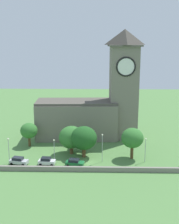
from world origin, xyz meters
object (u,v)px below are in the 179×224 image
object	(u,v)px
streetlamp_west_end	(9,146)
tree_by_tower	(84,138)
car_white	(47,161)
car_green	(75,162)
tree_churchyard	(132,138)
streetlamp_central	(102,144)
streetlamp_west_mid	(54,147)
church	(96,104)
tree_riverside_east	(71,137)
tree_riverside_west	(29,131)
car_silver	(19,161)
streetlamp_east_mid	(145,146)

from	to	relation	value
streetlamp_west_end	tree_by_tower	bearing A→B (deg)	13.99
car_white	car_green	distance (m)	6.96
tree_by_tower	tree_churchyard	bearing A→B (deg)	-3.28
streetlamp_central	streetlamp_west_mid	bearing A→B (deg)	-176.29
streetlamp_west_end	church	bearing A→B (deg)	44.83
church	tree_churchyard	bearing A→B (deg)	-62.11
tree_riverside_east	tree_riverside_west	bearing A→B (deg)	156.12
car_silver	car_white	bearing A→B (deg)	-0.48
streetlamp_central	tree_by_tower	xyz separation A→B (m)	(-4.76, 3.12, 0.34)
car_green	streetlamp_east_mid	world-z (taller)	streetlamp_east_mid
car_silver	tree_riverside_west	size ratio (longest dim) A/B	0.70
tree_riverside_west	tree_churchyard	xyz separation A→B (m)	(28.68, -8.58, 0.92)
tree_churchyard	tree_riverside_east	bearing A→B (deg)	169.53
church	tree_by_tower	xyz separation A→B (m)	(-3.19, -16.90, -5.33)
streetlamp_east_mid	tree_by_tower	xyz separation A→B (m)	(-15.56, 2.95, 0.93)
streetlamp_west_mid	tree_by_tower	world-z (taller)	tree_by_tower
streetlamp_west_mid	tree_riverside_west	distance (m)	14.79
church	streetlamp_west_end	xyz separation A→B (m)	(-21.62, -21.50, -6.12)
car_white	streetlamp_west_end	bearing A→B (deg)	175.61
tree_churchyard	streetlamp_west_end	bearing A→B (deg)	-172.86
car_white	car_green	size ratio (longest dim) A/B	0.90
streetlamp_west_mid	tree_by_tower	bearing A→B (deg)	28.34
church	streetlamp_west_mid	xyz separation A→B (m)	(-10.41, -20.80, -6.39)
car_white	streetlamp_west_mid	world-z (taller)	streetlamp_west_mid
tree_riverside_east	car_silver	bearing A→B (deg)	-149.10
car_silver	streetlamp_east_mid	bearing A→B (deg)	4.20
church	streetlamp_east_mid	xyz separation A→B (m)	(12.37, -19.85, -6.26)
streetlamp_west_end	streetlamp_central	bearing A→B (deg)	3.63
streetlamp_west_end	tree_by_tower	world-z (taller)	tree_by_tower
streetlamp_central	tree_churchyard	bearing A→B (deg)	17.24
streetlamp_west_end	tree_riverside_east	bearing A→B (deg)	24.47
car_white	tree_riverside_west	size ratio (longest dim) A/B	0.62
church	car_silver	xyz separation A→B (m)	(-19.15, -22.17, -9.61)
streetlamp_west_mid	tree_riverside_east	xyz separation A→B (m)	(3.78, 6.13, 0.51)
car_green	tree_riverside_west	distance (m)	19.95
car_white	tree_riverside_west	xyz separation A→B (m)	(-7.21, 13.19, 3.69)
car_green	streetlamp_west_mid	distance (m)	6.43
tree_riverside_west	tree_riverside_east	distance (m)	13.92
streetlamp_central	church	bearing A→B (deg)	94.50
car_silver	streetlamp_east_mid	world-z (taller)	streetlamp_east_mid
tree_riverside_east	streetlamp_central	bearing A→B (deg)	-33.12
streetlamp_west_end	streetlamp_east_mid	world-z (taller)	streetlamp_west_end
streetlamp_west_mid	tree_riverside_east	bearing A→B (deg)	58.31
car_green	tree_riverside_west	bearing A→B (deg)	136.33
car_green	streetlamp_central	distance (m)	8.28
streetlamp_west_end	tree_churchyard	world-z (taller)	tree_churchyard
car_white	tree_riverside_west	distance (m)	15.48
streetlamp_central	tree_churchyard	world-z (taller)	tree_churchyard
car_white	streetlamp_west_end	size ratio (longest dim) A/B	0.65
car_silver	streetlamp_central	xyz separation A→B (m)	(20.73, 2.14, 3.94)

